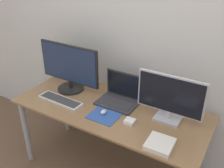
{
  "coord_description": "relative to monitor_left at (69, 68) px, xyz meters",
  "views": [
    {
      "loc": [
        0.96,
        -1.23,
        1.9
      ],
      "look_at": [
        0.01,
        0.37,
        0.92
      ],
      "focal_mm": 42.0,
      "sensor_mm": 36.0,
      "label": 1
    }
  ],
  "objects": [
    {
      "name": "wall_back",
      "position": [
        0.49,
        0.32,
        0.32
      ],
      "size": [
        7.0,
        0.05,
        2.5
      ],
      "color": "silver",
      "rests_on": "ground_plane"
    },
    {
      "name": "desk",
      "position": [
        0.49,
        -0.09,
        -0.32
      ],
      "size": [
        1.63,
        0.69,
        0.7
      ],
      "color": "olive",
      "rests_on": "ground_plane"
    },
    {
      "name": "monitor_right",
      "position": [
        0.96,
        0.0,
        -0.02
      ],
      "size": [
        0.51,
        0.14,
        0.38
      ],
      "color": "#B2B2B7",
      "rests_on": "desk"
    },
    {
      "name": "laptop",
      "position": [
        0.5,
        0.05,
        -0.16
      ],
      "size": [
        0.34,
        0.25,
        0.25
      ],
      "color": "#333338",
      "rests_on": "desk"
    },
    {
      "name": "keyboard",
      "position": [
        0.06,
        -0.22,
        -0.21
      ],
      "size": [
        0.43,
        0.14,
        0.02
      ],
      "color": "silver",
      "rests_on": "desk"
    },
    {
      "name": "mousepad",
      "position": [
        0.5,
        -0.2,
        -0.22
      ],
      "size": [
        0.23,
        0.22,
        0.0
      ],
      "color": "#2D519E",
      "rests_on": "desk"
    },
    {
      "name": "power_brick",
      "position": [
        0.72,
        -0.19,
        -0.21
      ],
      "size": [
        0.08,
        0.07,
        0.03
      ],
      "color": "white",
      "rests_on": "desk"
    },
    {
      "name": "book",
      "position": [
        1.02,
        -0.32,
        -0.2
      ],
      "size": [
        0.18,
        0.19,
        0.04
      ],
      "color": "silver",
      "rests_on": "desk"
    },
    {
      "name": "mouse",
      "position": [
        0.48,
        -0.19,
        -0.2
      ],
      "size": [
        0.04,
        0.06,
        0.03
      ],
      "color": "silver",
      "rests_on": "mousepad"
    },
    {
      "name": "monitor_left",
      "position": [
        0.0,
        0.0,
        0.0
      ],
      "size": [
        0.61,
        0.24,
        0.44
      ],
      "color": "black",
      "rests_on": "desk"
    }
  ]
}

